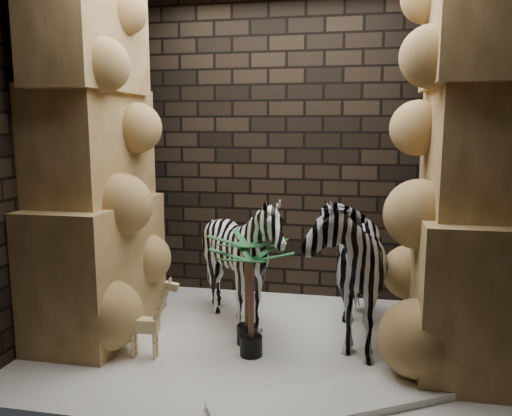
% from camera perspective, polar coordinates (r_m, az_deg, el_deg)
% --- Properties ---
extents(floor, '(3.50, 3.50, 0.00)m').
position_cam_1_polar(floor, '(4.23, 0.72, -14.78)').
color(floor, silver).
rests_on(floor, ground).
extents(wall_back, '(3.50, 0.00, 3.50)m').
position_cam_1_polar(wall_back, '(5.11, 3.34, 6.69)').
color(wall_back, black).
rests_on(wall_back, ground).
extents(wall_front, '(3.50, 0.00, 3.50)m').
position_cam_1_polar(wall_front, '(2.66, -4.16, 4.48)').
color(wall_front, black).
rests_on(wall_front, ground).
extents(wall_left, '(0.00, 3.00, 3.00)m').
position_cam_1_polar(wall_left, '(4.53, -21.66, 5.76)').
color(wall_left, black).
rests_on(wall_left, ground).
extents(rock_pillar_left, '(0.68, 1.30, 3.00)m').
position_cam_1_polar(rock_pillar_left, '(4.35, -17.76, 5.86)').
color(rock_pillar_left, tan).
rests_on(rock_pillar_left, floor).
extents(rock_pillar_right, '(0.58, 1.25, 3.00)m').
position_cam_1_polar(rock_pillar_right, '(3.88, 21.96, 5.29)').
color(rock_pillar_right, tan).
rests_on(rock_pillar_right, floor).
extents(zebra_right, '(0.75, 1.27, 1.45)m').
position_cam_1_polar(zebra_right, '(4.16, 9.85, -4.77)').
color(zebra_right, white).
rests_on(zebra_right, floor).
extents(zebra_left, '(0.99, 1.21, 1.07)m').
position_cam_1_polar(zebra_left, '(4.39, -1.59, -6.50)').
color(zebra_left, white).
rests_on(zebra_left, floor).
extents(giraffe_toy, '(0.34, 0.13, 0.64)m').
position_cam_1_polar(giraffe_toy, '(3.96, -12.38, -11.71)').
color(giraffe_toy, '#E9D08A').
rests_on(giraffe_toy, floor).
extents(palm_front, '(0.36, 0.36, 0.89)m').
position_cam_1_polar(palm_front, '(4.06, -0.97, -9.09)').
color(palm_front, '#144222').
rests_on(palm_front, floor).
extents(palm_back, '(0.36, 0.36, 0.84)m').
position_cam_1_polar(palm_back, '(3.87, -0.55, -10.45)').
color(palm_back, '#144222').
rests_on(palm_back, floor).
extents(surfboard, '(1.70, 1.22, 0.05)m').
position_cam_1_polar(surfboard, '(3.47, 10.01, -20.14)').
color(surfboard, white).
rests_on(surfboard, floor).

